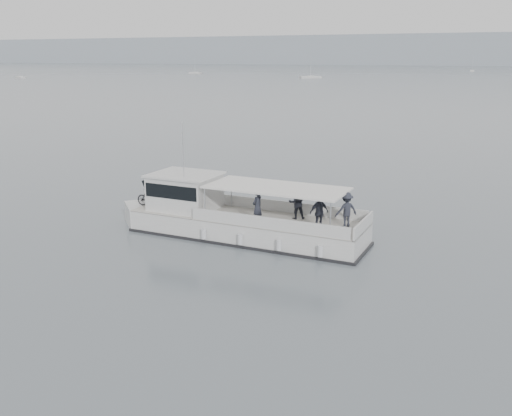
% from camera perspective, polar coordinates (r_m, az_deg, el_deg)
% --- Properties ---
extents(ground, '(1400.00, 1400.00, 0.00)m').
position_cam_1_polar(ground, '(28.88, -3.26, -2.89)').
color(ground, '#545E63').
rests_on(ground, ground).
extents(tour_boat, '(13.62, 3.52, 5.71)m').
position_cam_1_polar(tour_boat, '(28.97, -3.02, -0.90)').
color(tour_boat, silver).
rests_on(tour_boat, ground).
extents(moored_fleet, '(365.49, 334.23, 10.52)m').
position_cam_1_polar(moored_fleet, '(225.91, 23.94, 11.60)').
color(moored_fleet, silver).
rests_on(moored_fleet, ground).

